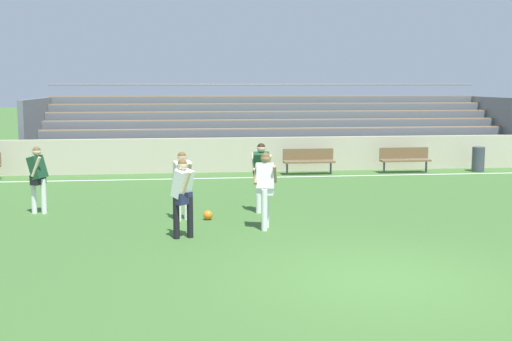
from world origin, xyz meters
TOP-DOWN VIEW (x-y plane):
  - ground_plane at (0.00, 0.00)m, footprint 160.00×160.00m
  - field_line_sideline at (0.00, 11.61)m, footprint 44.00×0.12m
  - sideline_wall at (0.00, 13.10)m, footprint 48.00×0.16m
  - bleacher_stand at (0.99, 17.05)m, footprint 19.92×5.90m
  - bench_far_right at (4.80, 12.15)m, footprint 1.80×0.40m
  - bench_centre_sideline at (1.30, 12.15)m, footprint 1.80×0.40m
  - trash_bin at (7.56, 12.12)m, footprint 0.45×0.45m
  - player_white_wide_right at (-1.37, 3.86)m, footprint 0.56×0.53m
  - player_white_dropping_back at (-3.17, 5.01)m, footprint 0.47×0.56m
  - player_dark_deep_cover at (-6.67, 6.22)m, footprint 0.49×0.57m
  - player_white_wide_left at (-3.17, 3.23)m, footprint 0.51×0.63m
  - player_dark_overlapping at (-1.22, 5.73)m, footprint 0.44×0.58m
  - soccer_ball at (-2.58, 4.98)m, footprint 0.22×0.22m

SIDE VIEW (x-z plane):
  - ground_plane at x=0.00m, z-range 0.00..0.00m
  - field_line_sideline at x=0.00m, z-range 0.00..0.01m
  - soccer_ball at x=-2.58m, z-range 0.00..0.22m
  - trash_bin at x=7.56m, z-range 0.00..0.90m
  - bench_far_right at x=4.80m, z-range 0.10..1.00m
  - bench_centre_sideline at x=1.30m, z-range 0.10..1.00m
  - sideline_wall at x=0.00m, z-range 0.00..1.24m
  - player_white_dropping_back at x=-3.17m, z-range 0.15..1.76m
  - player_white_wide_left at x=-3.17m, z-range 0.15..1.80m
  - player_dark_deep_cover at x=-6.67m, z-range 0.16..1.81m
  - player_white_wide_right at x=-1.37m, z-range 0.16..1.86m
  - player_dark_overlapping at x=-1.22m, z-range 0.17..1.89m
  - bleacher_stand at x=0.99m, z-range -0.22..2.93m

